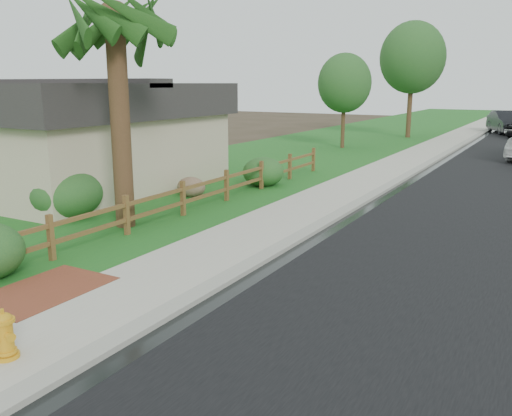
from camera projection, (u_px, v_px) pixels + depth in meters
The scene contains 17 objects.
ground at pixel (170, 300), 9.99m from camera, with size 120.00×120.00×0.00m, color #352C1D.
curb at pixel (475, 137), 39.46m from camera, with size 0.40×90.00×0.12m, color gray.
wet_gutter at pixel (480, 138), 39.30m from camera, with size 0.50×90.00×0.00m, color black.
sidewalk at pixel (456, 136), 40.09m from camera, with size 2.20×90.00×0.10m, color #ACA596.
grass_strip at pixel (430, 135), 41.00m from camera, with size 1.60×90.00×0.06m, color #18541D.
lawn_near at pixel (364, 133), 43.50m from camera, with size 9.00×90.00×0.04m, color #18541D.
brick_patch at pixel (44, 292), 10.18m from camera, with size 1.60×2.40×0.11m, color brown.
ranch_fence at pixel (206, 190), 17.00m from camera, with size 0.12×16.92×1.10m.
palm_tree at pixel (114, 18), 13.78m from camera, with size 3.60×3.60×6.60m.
house at pixel (55, 132), 20.73m from camera, with size 10.60×9.60×4.05m.
fire_hydrant at pixel (4, 336), 7.59m from camera, with size 0.49×0.39×0.74m.
dark_car_far at pixel (507, 122), 42.70m from camera, with size 1.87×5.35×1.76m, color black.
boulder at pixel (191, 187), 18.90m from camera, with size 1.07×0.80×0.71m, color brown.
shrub_b at pixel (66, 194), 15.85m from camera, with size 2.08×2.08×1.46m, color #1B4B22.
shrub_c at pixel (263, 172), 20.79m from camera, with size 1.58×1.58×1.14m, color #1B4B22.
tree_near_left at pixel (344, 83), 32.28m from camera, with size 3.20×3.20×5.67m.
tree_mid_left at pixel (413, 58), 38.26m from camera, with size 4.58×4.58×8.19m.
Camera 1 is at (5.99, -7.35, 3.90)m, focal length 38.00 mm.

